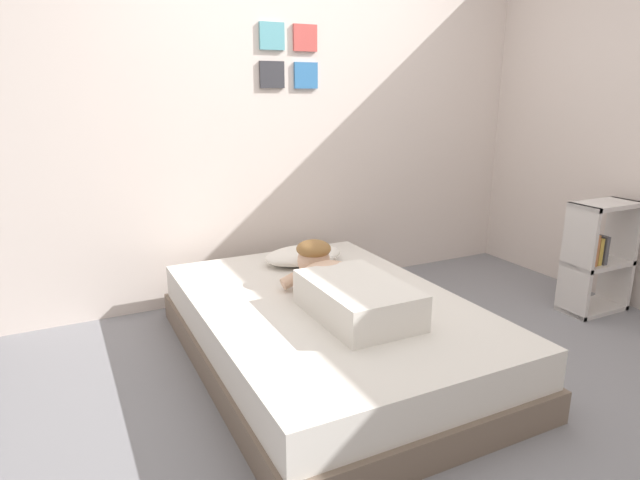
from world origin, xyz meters
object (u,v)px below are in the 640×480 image
cell_phone (343,297)px  bookshelf (597,257)px  person_lying (344,287)px  coffee_cup (326,261)px  bed (329,331)px  pillow (303,255)px

cell_phone → bookshelf: bearing=-5.5°
person_lying → cell_phone: size_ratio=6.57×
cell_phone → bookshelf: bookshelf is taller
person_lying → bookshelf: size_ratio=1.23×
coffee_cup → cell_phone: coffee_cup is taller
bed → pillow: (0.15, 0.65, 0.24)m
cell_phone → bookshelf: (1.83, -0.17, 0.02)m
pillow → person_lying: (-0.12, -0.76, 0.05)m
person_lying → coffee_cup: 0.66m
bed → pillow: bearing=77.0°
bed → pillow: 0.70m
cell_phone → bookshelf: size_ratio=0.19×
pillow → coffee_cup: (0.10, -0.14, -0.02)m
bookshelf → pillow: bearing=155.1°
coffee_cup → bookshelf: 1.81m
bed → bookshelf: bookshelf is taller
bookshelf → coffee_cup: bearing=157.7°
cell_phone → pillow: bearing=84.8°
coffee_cup → bookshelf: bearing=-22.3°
person_lying → coffee_cup: bearing=70.9°
coffee_cup → cell_phone: (-0.16, -0.51, -0.03)m
pillow → cell_phone: pillow is taller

